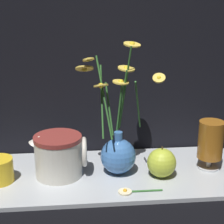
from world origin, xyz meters
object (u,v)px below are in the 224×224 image
Objects in this scene: vase_with_flowers at (118,149)px; orange_fruit at (162,163)px; ceramic_pitcher at (59,154)px; tea_glass at (211,141)px.

vase_with_flowers is 0.13m from orange_fruit.
ceramic_pitcher is 1.76× the size of orange_fruit.
vase_with_flowers reaches higher than ceramic_pitcher.
orange_fruit is at bearing -166.99° from tea_glass.
ceramic_pitcher is at bearing -179.85° from tea_glass.
vase_with_flowers is at bearing 179.45° from tea_glass.
orange_fruit is at bearing -17.38° from vase_with_flowers.
tea_glass is (0.44, 0.00, 0.02)m from ceramic_pitcher.
vase_with_flowers is 2.54× the size of tea_glass.
tea_glass is at bearing 13.01° from orange_fruit.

